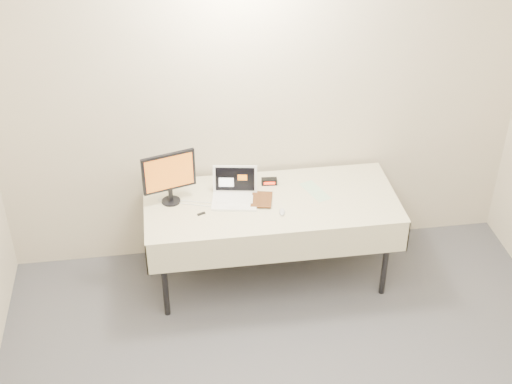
{
  "coord_description": "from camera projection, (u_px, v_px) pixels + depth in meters",
  "views": [
    {
      "loc": [
        -0.73,
        -2.2,
        3.69
      ],
      "look_at": [
        -0.12,
        1.99,
        0.86
      ],
      "focal_mm": 50.0,
      "sensor_mm": 36.0,
      "label": 1
    }
  ],
  "objects": [
    {
      "name": "monitor",
      "position": [
        169.0,
        174.0,
        5.08
      ],
      "size": [
        0.38,
        0.17,
        0.4
      ],
      "rotation": [
        0.0,
        0.0,
        0.28
      ],
      "color": "black",
      "rests_on": "table"
    },
    {
      "name": "back_wall",
      "position": [
        262.0,
        98.0,
        5.26
      ],
      "size": [
        4.0,
        0.1,
        2.7
      ],
      "primitive_type": "cube",
      "color": "beige",
      "rests_on": "ground"
    },
    {
      "name": "book",
      "position": [
        251.0,
        189.0,
        5.17
      ],
      "size": [
        0.15,
        0.05,
        0.21
      ],
      "primitive_type": "imported",
      "rotation": [
        0.0,
        0.0,
        -0.22
      ],
      "color": "brown",
      "rests_on": "table"
    },
    {
      "name": "paper_form",
      "position": [
        315.0,
        191.0,
        5.33
      ],
      "size": [
        0.2,
        0.31,
        0.0
      ],
      "primitive_type": "cube",
      "rotation": [
        0.0,
        0.0,
        0.34
      ],
      "color": "#A9D3A8",
      "rests_on": "table"
    },
    {
      "name": "laptop",
      "position": [
        235.0,
        192.0,
        5.21
      ],
      "size": [
        0.37,
        0.32,
        0.23
      ],
      "rotation": [
        0.0,
        0.0,
        -0.17
      ],
      "color": "white",
      "rests_on": "table"
    },
    {
      "name": "alarm_clock",
      "position": [
        269.0,
        181.0,
        5.39
      ],
      "size": [
        0.12,
        0.06,
        0.05
      ],
      "rotation": [
        0.0,
        0.0,
        -0.08
      ],
      "color": "black",
      "rests_on": "table"
    },
    {
      "name": "table",
      "position": [
        271.0,
        207.0,
        5.26
      ],
      "size": [
        1.86,
        0.81,
        0.74
      ],
      "color": "black",
      "rests_on": "ground"
    },
    {
      "name": "clicker",
      "position": [
        282.0,
        212.0,
        5.08
      ],
      "size": [
        0.06,
        0.09,
        0.02
      ],
      "primitive_type": "ellipsoid",
      "rotation": [
        0.0,
        0.0,
        -0.15
      ],
      "color": "#BCBCBF",
      "rests_on": "table"
    },
    {
      "name": "usb_dongle",
      "position": [
        201.0,
        214.0,
        5.08
      ],
      "size": [
        0.06,
        0.04,
        0.01
      ],
      "primitive_type": "cube",
      "rotation": [
        0.0,
        0.0,
        0.38
      ],
      "color": "black",
      "rests_on": "table"
    }
  ]
}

